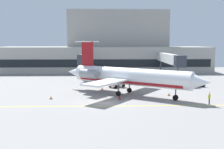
# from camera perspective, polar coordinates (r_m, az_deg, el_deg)

# --- Properties ---
(ground) EXTENTS (120.00, 120.00, 0.11)m
(ground) POSITION_cam_1_polar(r_m,az_deg,el_deg) (42.38, -1.17, -6.14)
(ground) COLOR gray
(terminal_building) EXTENTS (67.51, 17.53, 19.97)m
(terminal_building) POSITION_cam_1_polar(r_m,az_deg,el_deg) (90.60, -0.67, 5.48)
(terminal_building) COLOR #ADA89E
(terminal_building) RESTS_ON ground
(jet_bridge_west) EXTENTS (2.40, 17.17, 6.49)m
(jet_bridge_west) POSITION_cam_1_polar(r_m,az_deg,el_deg) (72.32, -5.85, 3.31)
(jet_bridge_west) COLOR silver
(jet_bridge_west) RESTS_ON ground
(jet_bridge_east) EXTENTS (2.40, 22.76, 6.58)m
(jet_bridge_east) POSITION_cam_1_polar(r_m,az_deg,el_deg) (71.36, 12.00, 3.23)
(jet_bridge_east) COLOR silver
(jet_bridge_east) RESTS_ON ground
(regional_jet) EXTENTS (25.18, 19.36, 9.68)m
(regional_jet) POSITION_cam_1_polar(r_m,az_deg,el_deg) (48.92, 3.16, -0.38)
(regional_jet) COLOR white
(regional_jet) RESTS_ON ground
(baggage_tug) EXTENTS (3.51, 3.43, 2.21)m
(baggage_tug) POSITION_cam_1_polar(r_m,az_deg,el_deg) (57.27, 1.29, -1.70)
(baggage_tug) COLOR silver
(baggage_tug) RESTS_ON ground
(pushback_tractor) EXTENTS (3.98, 2.35, 2.26)m
(pushback_tractor) POSITION_cam_1_polar(r_m,az_deg,el_deg) (60.17, 16.83, -1.55)
(pushback_tractor) COLOR #1E4CB2
(pushback_tractor) RESTS_ON ground
(belt_loader) EXTENTS (3.07, 3.41, 1.80)m
(belt_loader) POSITION_cam_1_polar(r_m,az_deg,el_deg) (69.38, 12.74, -0.51)
(belt_loader) COLOR #1E4CB2
(belt_loader) RESTS_ON ground
(marshaller) EXTENTS (0.39, 0.80, 1.94)m
(marshaller) POSITION_cam_1_polar(r_m,az_deg,el_deg) (43.95, 19.79, -4.69)
(marshaller) COLOR #191E33
(marshaller) RESTS_ON ground
(safety_cone_alpha) EXTENTS (0.47, 0.47, 0.55)m
(safety_cone_alpha) POSITION_cam_1_polar(r_m,az_deg,el_deg) (49.38, 11.90, -4.08)
(safety_cone_alpha) COLOR orange
(safety_cone_alpha) RESTS_ON ground
(safety_cone_bravo) EXTENTS (0.47, 0.47, 0.55)m
(safety_cone_bravo) POSITION_cam_1_polar(r_m,az_deg,el_deg) (54.25, -2.08, -2.97)
(safety_cone_bravo) COLOR orange
(safety_cone_bravo) RESTS_ON ground
(safety_cone_charlie) EXTENTS (0.47, 0.47, 0.55)m
(safety_cone_charlie) POSITION_cam_1_polar(r_m,az_deg,el_deg) (46.55, -12.71, -4.76)
(safety_cone_charlie) COLOR orange
(safety_cone_charlie) RESTS_ON ground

